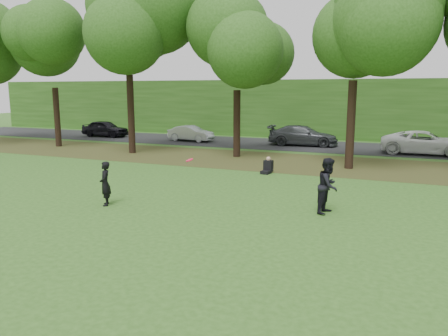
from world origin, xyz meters
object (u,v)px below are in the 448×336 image
(player_left, at_px, (105,184))
(frisbee, at_px, (189,160))
(player_right, at_px, (328,186))
(seated_person, at_px, (268,167))

(player_left, distance_m, frisbee, 3.18)
(player_right, height_order, seated_person, player_right)
(player_left, relative_size, player_right, 0.85)
(player_left, height_order, player_right, player_right)
(player_right, distance_m, frisbee, 4.90)
(frisbee, relative_size, seated_person, 0.34)
(player_right, bearing_deg, frisbee, 113.14)
(player_right, bearing_deg, seated_person, 44.55)
(player_left, height_order, seated_person, player_left)
(player_right, distance_m, seated_person, 7.34)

